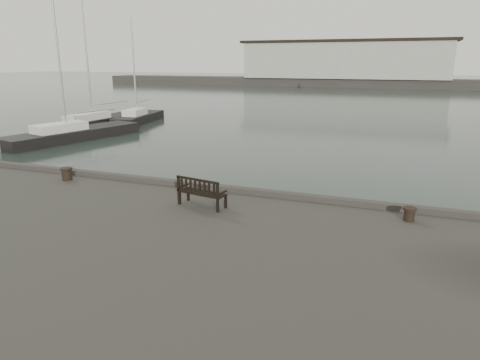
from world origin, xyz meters
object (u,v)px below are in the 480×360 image
(bench, at_px, (202,197))
(yacht_b, at_px, (98,124))
(bollard_left, at_px, (67,174))
(bollard_right, at_px, (409,214))
(yacht_c, at_px, (74,137))
(yacht_d, at_px, (139,120))

(bench, height_order, yacht_b, yacht_b)
(bollard_left, bearing_deg, yacht_b, 126.26)
(bollard_right, height_order, yacht_b, yacht_b)
(bollard_right, bearing_deg, bench, -171.22)
(bollard_left, height_order, yacht_b, yacht_b)
(bench, height_order, bollard_right, bench)
(yacht_c, bearing_deg, bench, -26.09)
(bollard_right, xyz_separation_m, yacht_d, (-24.57, 23.88, -1.52))
(bollard_right, relative_size, yacht_d, 0.04)
(bench, bearing_deg, yacht_c, 151.30)
(bollard_right, xyz_separation_m, yacht_c, (-23.75, 13.80, -1.51))
(yacht_b, bearing_deg, yacht_c, -63.42)
(yacht_c, bearing_deg, yacht_b, 127.19)
(yacht_c, height_order, yacht_d, yacht_c)
(bollard_right, relative_size, yacht_b, 0.02)
(bollard_left, xyz_separation_m, yacht_d, (-12.76, 23.84, -1.56))
(bench, distance_m, yacht_c, 23.21)
(bench, height_order, yacht_c, yacht_c)
(yacht_b, bearing_deg, bollard_left, -51.02)
(bench, distance_m, yacht_d, 31.10)
(bollard_right, relative_size, yacht_c, 0.03)
(bollard_left, height_order, yacht_c, yacht_c)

